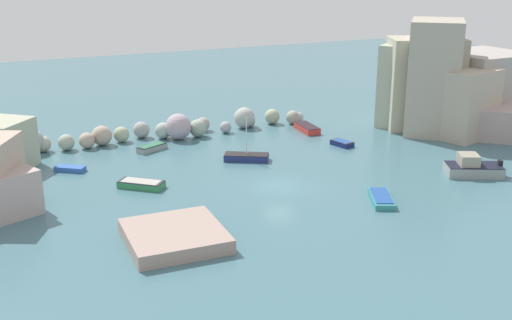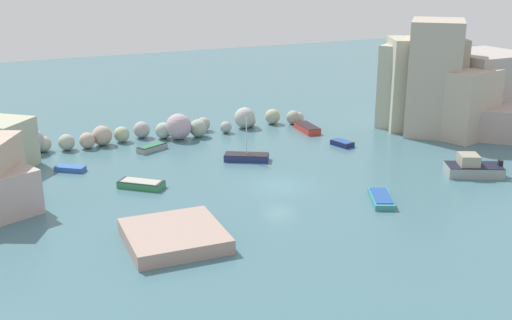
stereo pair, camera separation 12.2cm
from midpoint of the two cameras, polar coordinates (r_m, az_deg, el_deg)
The scene contains 12 objects.
cove_water at distance 53.00m, azimuth 2.04°, elevation -2.39°, with size 160.00×160.00×0.00m, color #436D78.
cliff_headland_right at distance 73.64m, azimuth 17.35°, elevation 5.96°, with size 17.08×17.53×12.07m.
rock_breakwater at distance 67.43m, azimuth -8.42°, elevation 2.77°, with size 31.02×4.38×2.71m.
stone_dock at distance 43.02m, azimuth -7.41°, elevation -6.78°, with size 6.34×6.52×0.97m, color tan.
moored_boat_0 at distance 59.57m, azimuth -0.92°, elevation 0.27°, with size 4.33×3.39×4.17m.
moored_boat_1 at distance 64.87m, azimuth 7.70°, elevation 1.51°, with size 1.76×2.51×0.52m.
moored_boat_2 at distance 63.49m, azimuth -9.39°, elevation 1.11°, with size 3.33×2.38×0.59m.
moored_boat_3 at distance 50.65m, azimuth 11.14°, elevation -3.40°, with size 3.21×4.35×0.53m.
moored_boat_4 at distance 69.92m, azimuth 4.55°, elevation 2.88°, with size 1.84×4.03×0.71m.
moored_boat_5 at distance 58.59m, azimuth 18.85°, elevation -0.66°, with size 5.33×4.30×1.92m.
moored_boat_6 at distance 59.07m, azimuth -16.44°, elevation -0.75°, with size 2.75×2.45×0.45m.
moored_boat_7 at distance 53.44m, azimuth -10.34°, elevation -2.15°, with size 3.83×3.63×0.60m.
Camera 1 is at (-22.97, -44.14, 18.25)m, focal length 44.46 mm.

